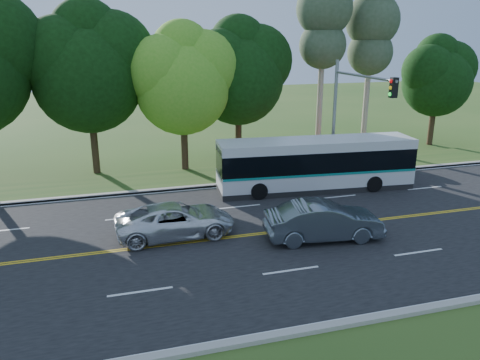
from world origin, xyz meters
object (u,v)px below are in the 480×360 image
object	(u,v)px
transit_bus	(315,165)
sedan	(324,221)
traffic_signal	(351,105)
suv	(176,220)

from	to	relation	value
transit_bus	sedan	xyz separation A→B (m)	(-2.50, -6.32, -0.60)
transit_bus	sedan	world-z (taller)	transit_bus
traffic_signal	suv	distance (m)	12.21
traffic_signal	transit_bus	bearing A→B (deg)	-171.60
traffic_signal	suv	world-z (taller)	traffic_signal
traffic_signal	sedan	distance (m)	8.95
traffic_signal	transit_bus	xyz separation A→B (m)	(-2.12, -0.31, -3.24)
traffic_signal	sedan	size ratio (longest dim) A/B	1.41
traffic_signal	transit_bus	world-z (taller)	traffic_signal
transit_bus	traffic_signal	bearing A→B (deg)	13.23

